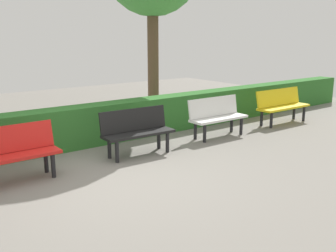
{
  "coord_description": "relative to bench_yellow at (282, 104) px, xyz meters",
  "views": [
    {
      "loc": [
        2.8,
        5.23,
        2.22
      ],
      "look_at": [
        -1.46,
        -0.35,
        0.55
      ],
      "focal_mm": 41.45,
      "sensor_mm": 36.0,
      "label": 1
    }
  ],
  "objects": [
    {
      "name": "bench_black",
      "position": [
        4.38,
        0.02,
        -0.01
      ],
      "size": [
        1.4,
        0.51,
        0.86
      ],
      "rotation": [
        0.0,
        0.0,
        -0.04
      ],
      "color": "black",
      "rests_on": "ground_plane"
    },
    {
      "name": "bench_yellow",
      "position": [
        0.0,
        0.0,
        0.0
      ],
      "size": [
        1.62,
        0.48,
        0.86
      ],
      "rotation": [
        0.0,
        0.0,
        -0.01
      ],
      "color": "yellow",
      "rests_on": "ground_plane"
    },
    {
      "name": "hedge_row",
      "position": [
        4.37,
        -1.12,
        -0.07
      ],
      "size": [
        16.58,
        0.51,
        0.82
      ],
      "primitive_type": "cube",
      "color": "#2D6B28",
      "rests_on": "ground_plane"
    },
    {
      "name": "ground_plane",
      "position": [
        5.38,
        0.73,
        -0.48
      ],
      "size": [
        20.58,
        20.58,
        0.0
      ],
      "primitive_type": "plane",
      "color": "gray"
    },
    {
      "name": "bench_white",
      "position": [
        2.25,
        -0.03,
        -0.0
      ],
      "size": [
        1.41,
        0.47,
        0.86
      ],
      "rotation": [
        0.0,
        0.0,
        -0.01
      ],
      "color": "white",
      "rests_on": "ground_plane"
    },
    {
      "name": "bench_red",
      "position": [
        6.72,
        0.03,
        -0.0
      ],
      "size": [
        1.55,
        0.48,
        0.86
      ],
      "rotation": [
        0.0,
        0.0,
        0.02
      ],
      "color": "red",
      "rests_on": "ground_plane"
    }
  ]
}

